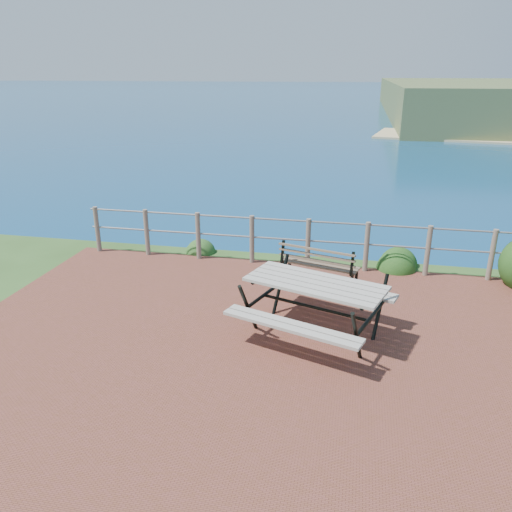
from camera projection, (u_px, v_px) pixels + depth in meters
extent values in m
cube|color=brown|center=(282.00, 352.00, 7.09)|extent=(10.00, 7.00, 0.12)
plane|color=#135677|center=(363.00, 81.00, 190.67)|extent=(1200.00, 1200.00, 0.00)
cylinder|color=#6B5B4C|center=(97.00, 229.00, 10.86)|extent=(0.10, 0.10, 1.00)
cylinder|color=#6B5B4C|center=(147.00, 232.00, 10.64)|extent=(0.10, 0.10, 1.00)
cylinder|color=#6B5B4C|center=(198.00, 236.00, 10.42)|extent=(0.10, 0.10, 1.00)
cylinder|color=#6B5B4C|center=(252.00, 239.00, 10.20)|extent=(0.10, 0.10, 1.00)
cylinder|color=#6B5B4C|center=(308.00, 243.00, 9.98)|extent=(0.10, 0.10, 1.00)
cylinder|color=#6B5B4C|center=(367.00, 247.00, 9.77)|extent=(0.10, 0.10, 1.00)
cylinder|color=#6B5B4C|center=(428.00, 251.00, 9.55)|extent=(0.10, 0.10, 1.00)
cylinder|color=#6B5B4C|center=(492.00, 255.00, 9.33)|extent=(0.10, 0.10, 1.00)
cylinder|color=slate|center=(309.00, 221.00, 9.83)|extent=(9.40, 0.04, 0.04)
cylinder|color=slate|center=(308.00, 241.00, 9.97)|extent=(9.40, 0.04, 0.04)
cube|color=#9E988E|center=(315.00, 283.00, 7.27)|extent=(2.17, 1.43, 0.04)
cube|color=#9E988E|center=(314.00, 304.00, 7.39)|extent=(2.00, 0.92, 0.04)
cube|color=#9E988E|center=(314.00, 304.00, 7.39)|extent=(2.00, 0.92, 0.04)
cylinder|color=black|center=(314.00, 307.00, 7.41)|extent=(1.66, 0.60, 0.05)
cube|color=brown|center=(320.00, 264.00, 9.17)|extent=(1.48, 0.75, 0.03)
cube|color=brown|center=(320.00, 251.00, 9.08)|extent=(1.41, 0.51, 0.33)
cube|color=black|center=(319.00, 274.00, 9.24)|extent=(0.06, 0.06, 0.40)
cube|color=black|center=(319.00, 274.00, 9.24)|extent=(0.06, 0.06, 0.40)
cube|color=black|center=(319.00, 274.00, 9.24)|extent=(0.06, 0.06, 0.40)
cube|color=black|center=(319.00, 274.00, 9.24)|extent=(0.06, 0.06, 0.40)
ellipsoid|color=#285520|center=(195.00, 250.00, 11.12)|extent=(0.67, 0.67, 0.37)
ellipsoid|color=#123C12|center=(403.00, 267.00, 10.16)|extent=(0.82, 0.82, 0.59)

